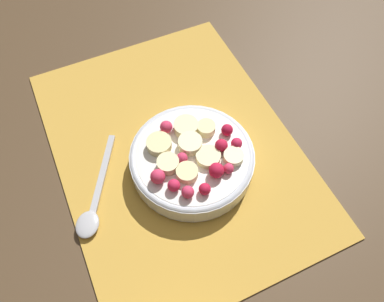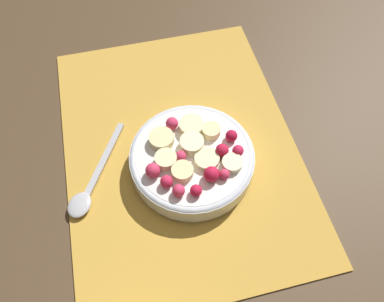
% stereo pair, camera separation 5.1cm
% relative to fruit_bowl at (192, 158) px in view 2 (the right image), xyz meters
% --- Properties ---
extents(ground_plane, '(3.00, 3.00, 0.00)m').
position_rel_fruit_bowl_xyz_m(ground_plane, '(-0.04, -0.01, -0.03)').
color(ground_plane, '#4C3823').
extents(placemat, '(0.47, 0.34, 0.01)m').
position_rel_fruit_bowl_xyz_m(placemat, '(-0.04, -0.01, -0.02)').
color(placemat, gold).
rests_on(placemat, ground_plane).
extents(fruit_bowl, '(0.18, 0.18, 0.05)m').
position_rel_fruit_bowl_xyz_m(fruit_bowl, '(0.00, 0.00, 0.00)').
color(fruit_bowl, silver).
rests_on(fruit_bowl, placemat).
extents(spoon, '(0.15, 0.10, 0.01)m').
position_rel_fruit_bowl_xyz_m(spoon, '(0.00, -0.15, -0.02)').
color(spoon, '#B2B2B7').
rests_on(spoon, placemat).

